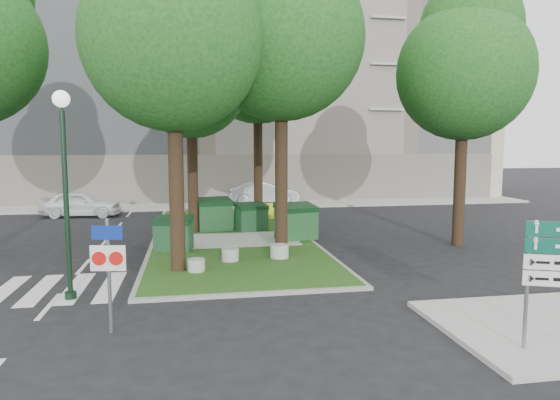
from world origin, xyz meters
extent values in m
plane|color=black|center=(0.00, 0.00, 0.00)|extent=(120.00, 120.00, 0.00)
cube|color=#194012|center=(0.50, 8.00, 0.06)|extent=(6.00, 16.00, 0.12)
cube|color=gray|center=(0.50, 8.00, 0.05)|extent=(6.30, 16.30, 0.10)
cube|color=#999993|center=(6.50, -3.50, 0.06)|extent=(5.00, 4.00, 0.12)
cube|color=#999993|center=(0.00, 18.50, 0.06)|extent=(42.00, 3.00, 0.12)
cube|color=silver|center=(-3.75, 1.50, 0.01)|extent=(5.00, 3.00, 0.01)
cube|color=tan|center=(0.00, 26.00, 8.00)|extent=(41.00, 12.00, 16.00)
cylinder|color=black|center=(-1.50, 2.50, 3.08)|extent=(0.44, 0.44, 6.16)
sphere|color=#124514|center=(-1.50, 2.50, 6.82)|extent=(5.20, 5.20, 5.20)
cylinder|color=black|center=(2.00, 4.50, 3.36)|extent=(0.44, 0.44, 6.72)
sphere|color=#124514|center=(2.00, 4.50, 7.44)|extent=(5.60, 5.60, 5.60)
cylinder|color=black|center=(-1.00, 9.00, 2.94)|extent=(0.44, 0.44, 5.88)
sphere|color=#124514|center=(-1.00, 9.00, 6.51)|extent=(4.80, 4.80, 4.80)
sphere|color=#124514|center=(-0.70, 9.20, 8.19)|extent=(3.60, 3.60, 3.60)
cylinder|color=black|center=(2.20, 12.00, 3.50)|extent=(0.44, 0.44, 7.00)
sphere|color=#124514|center=(2.20, 12.00, 7.75)|extent=(5.80, 5.80, 5.80)
sphere|color=#124514|center=(2.50, 12.20, 9.75)|extent=(4.35, 4.35, 4.35)
cylinder|color=black|center=(9.00, 5.00, 2.94)|extent=(0.44, 0.44, 5.88)
sphere|color=#124514|center=(9.00, 5.00, 6.51)|extent=(5.00, 5.00, 5.00)
sphere|color=#124514|center=(9.30, 5.20, 8.19)|extent=(3.75, 3.75, 3.75)
cube|color=#0E3618|center=(-1.72, 5.47, 0.62)|extent=(1.42, 1.11, 0.99)
cube|color=black|center=(-1.72, 5.47, 1.19)|extent=(1.47, 1.17, 0.29)
cube|color=#113C18|center=(-0.12, 9.46, 0.70)|extent=(1.64, 1.26, 1.16)
cube|color=black|center=(-0.12, 9.46, 1.38)|extent=(1.71, 1.34, 0.34)
cube|color=#103618|center=(1.48, 9.00, 0.62)|extent=(1.45, 1.18, 0.99)
cube|color=black|center=(1.48, 9.00, 1.19)|extent=(1.51, 1.25, 0.29)
cube|color=#14421A|center=(3.00, 6.74, 0.70)|extent=(1.69, 1.35, 1.17)
cube|color=black|center=(3.00, 6.74, 1.38)|extent=(1.76, 1.43, 0.34)
cylinder|color=#9D9D98|center=(-0.97, 2.30, 0.30)|extent=(0.51, 0.51, 0.37)
cylinder|color=#A4A5A0|center=(1.77, 3.61, 0.34)|extent=(0.61, 0.61, 0.44)
cylinder|color=#9B9B96|center=(0.13, 3.47, 0.32)|extent=(0.55, 0.55, 0.40)
cylinder|color=yellow|center=(2.84, 12.38, 0.51)|extent=(0.44, 0.44, 0.78)
cylinder|color=black|center=(-4.12, 0.52, 2.34)|extent=(0.13, 0.13, 4.68)
cylinder|color=black|center=(-4.12, 0.52, 0.09)|extent=(0.28, 0.28, 0.19)
sphere|color=white|center=(-4.12, 0.52, 4.96)|extent=(0.41, 0.41, 0.41)
cylinder|color=slate|center=(-2.76, -2.00, 1.19)|extent=(0.09, 0.09, 2.39)
cube|color=navy|center=(-2.76, -2.00, 2.10)|extent=(0.62, 0.14, 0.29)
cube|color=white|center=(-2.76, -2.00, 1.58)|extent=(0.71, 0.15, 0.53)
cylinder|color=red|center=(-2.93, -2.00, 1.58)|extent=(0.29, 0.07, 0.29)
cylinder|color=red|center=(-2.59, -2.00, 1.58)|extent=(0.29, 0.07, 0.29)
cylinder|color=slate|center=(4.94, -4.47, 1.31)|extent=(0.10, 0.10, 2.39)
cube|color=#094A37|center=(5.41, -4.65, 2.07)|extent=(1.12, 0.47, 0.28)
cube|color=white|center=(5.41, -4.65, 1.76)|extent=(1.12, 0.47, 0.28)
cube|color=white|center=(5.41, -4.65, 1.46)|extent=(1.12, 0.47, 0.28)
imported|color=white|center=(-6.91, 15.50, 0.70)|extent=(4.26, 2.08, 1.40)
imported|color=#A1A6A9|center=(3.61, 19.50, 0.74)|extent=(4.64, 2.13, 1.47)
camera|label=1|loc=(-1.07, -12.41, 3.89)|focal=32.00mm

